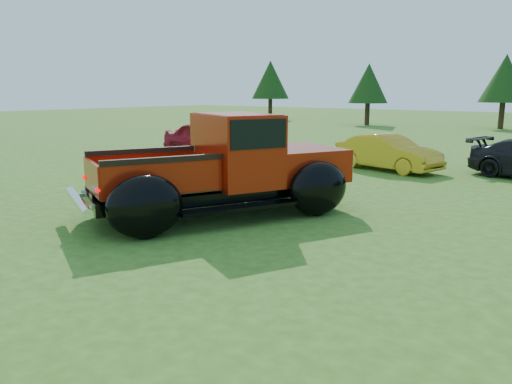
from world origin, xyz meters
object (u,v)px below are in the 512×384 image
(show_car_red, at_px, (208,139))
(tree_mid_left, at_px, (505,79))
(tree_far_west, at_px, (270,80))
(pickup_truck, at_px, (237,166))
(show_car_yellow, at_px, (388,152))
(tree_west, at_px, (368,83))

(show_car_red, bearing_deg, tree_mid_left, -11.87)
(tree_mid_left, distance_m, show_car_red, 23.85)
(tree_far_west, relative_size, tree_mid_left, 1.04)
(tree_mid_left, xyz_separation_m, pickup_truck, (1.42, -29.38, -2.38))
(tree_far_west, distance_m, show_car_yellow, 29.38)
(tree_far_west, xyz_separation_m, show_car_yellow, (20.50, -20.84, -2.93))
(tree_west, height_order, tree_mid_left, tree_mid_left)
(pickup_truck, distance_m, show_car_red, 9.39)
(show_car_red, height_order, show_car_yellow, show_car_red)
(pickup_truck, bearing_deg, show_car_red, 161.79)
(tree_mid_left, height_order, show_car_red, tree_mid_left)
(tree_west, xyz_separation_m, pickup_truck, (10.42, -27.38, -2.10))
(tree_mid_left, height_order, pickup_truck, tree_mid_left)
(show_car_red, distance_m, show_car_yellow, 7.10)
(tree_west, distance_m, pickup_truck, 29.37)
(tree_mid_left, distance_m, show_car_yellow, 22.07)
(show_car_yellow, bearing_deg, tree_west, 39.51)
(tree_far_west, height_order, tree_west, tree_far_west)
(tree_west, bearing_deg, tree_mid_left, 12.53)
(pickup_truck, height_order, show_car_yellow, pickup_truck)
(pickup_truck, bearing_deg, tree_mid_left, 117.02)
(tree_far_west, distance_m, tree_mid_left, 19.03)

